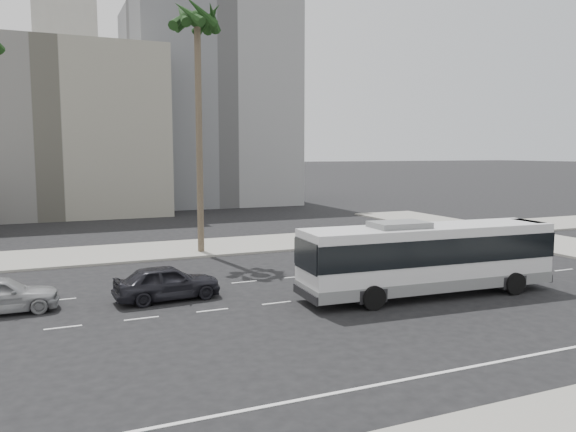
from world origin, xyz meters
TOP-DOWN VIEW (x-y plane):
  - ground at (0.00, 0.00)m, footprint 700.00×700.00m
  - sidewalk_north at (0.00, 15.50)m, footprint 120.00×7.00m
  - midrise_beige_west at (-12.00, 45.00)m, footprint 24.00×18.00m
  - midrise_gray_center at (8.00, 52.00)m, footprint 20.00×20.00m
  - civic_tower at (-2.00, 250.00)m, footprint 42.00×42.00m
  - highrise_right at (45.00, 230.00)m, footprint 26.00×26.00m
  - highrise_far at (70.00, 260.00)m, footprint 22.00×22.00m
  - city_bus at (4.18, -1.50)m, footprint 12.69×3.51m
  - car_a at (-7.42, 2.58)m, footprint 2.27×4.96m
  - palm_near at (-2.93, 13.65)m, footprint 4.92×4.92m

SIDE VIEW (x-z plane):
  - ground at x=0.00m, z-range 0.00..0.00m
  - sidewalk_north at x=0.00m, z-range 0.00..0.15m
  - car_a at x=-7.42m, z-range 0.00..1.65m
  - city_bus at x=4.18m, z-range 0.09..3.70m
  - midrise_beige_west at x=-12.00m, z-range 0.00..18.00m
  - midrise_gray_center at x=8.00m, z-range 0.00..26.00m
  - palm_near at x=-2.93m, z-range 6.73..23.31m
  - highrise_far at x=70.00m, z-range 0.00..60.00m
  - highrise_right at x=45.00m, z-range 0.00..70.00m
  - civic_tower at x=-2.00m, z-range -25.67..103.33m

